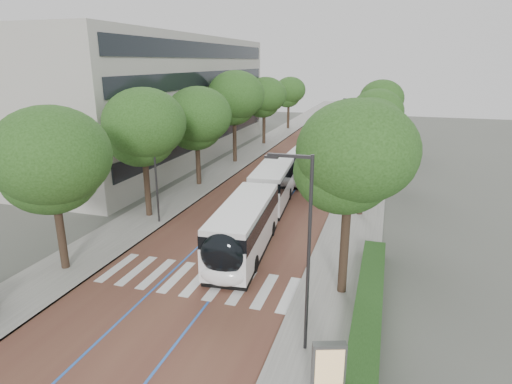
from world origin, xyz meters
TOP-DOWN VIEW (x-y plane):
  - ground at (0.00, 0.00)m, footprint 160.00×160.00m
  - road at (0.00, 40.00)m, footprint 11.00×140.00m
  - sidewalk_left at (-7.50, 40.00)m, footprint 4.00×140.00m
  - sidewalk_right at (7.50, 40.00)m, footprint 4.00×140.00m
  - kerb_left at (-5.60, 40.00)m, footprint 0.20×140.00m
  - kerb_right at (5.60, 40.00)m, footprint 0.20×140.00m
  - zebra_crossing at (0.20, 1.00)m, footprint 10.55×3.60m
  - lane_line_left at (-1.60, 40.00)m, footprint 0.12×126.00m
  - lane_line_right at (1.60, 40.00)m, footprint 0.12×126.00m
  - office_building at (-19.47, 28.00)m, footprint 18.11×40.00m
  - hedge at (9.10, 0.00)m, footprint 1.20×14.00m
  - streetlight_near at (6.62, -3.00)m, footprint 1.82×0.20m
  - streetlight_far at (6.62, 22.00)m, footprint 1.82×0.20m
  - lamp_post_left at (-6.10, 8.00)m, footprint 0.14×0.14m
  - trees_left at (-7.50, 22.83)m, footprint 6.35×60.62m
  - trees_right at (7.70, 23.35)m, footprint 5.92×47.74m
  - lead_bus at (1.16, 8.82)m, footprint 4.03×18.54m
  - bus_queued_0 at (1.77, 24.45)m, footprint 2.56×12.40m
  - bus_queued_1 at (2.03, 38.17)m, footprint 3.17×12.51m
  - bus_queued_2 at (1.58, 51.11)m, footprint 3.09×12.50m
  - bus_queued_3 at (2.23, 63.61)m, footprint 2.76×12.44m
  - ad_panel at (8.06, -5.63)m, footprint 1.16×0.65m

SIDE VIEW (x-z plane):
  - ground at x=0.00m, z-range 0.00..0.00m
  - road at x=0.00m, z-range 0.00..0.02m
  - lane_line_left at x=-1.60m, z-range 0.02..0.03m
  - lane_line_right at x=1.60m, z-range 0.02..0.03m
  - zebra_crossing at x=0.20m, z-range 0.02..0.03m
  - sidewalk_left at x=-7.50m, z-range 0.00..0.12m
  - sidewalk_right at x=7.50m, z-range 0.00..0.12m
  - kerb_left at x=-5.60m, z-range -0.01..0.13m
  - kerb_right at x=5.60m, z-range -0.01..0.13m
  - hedge at x=9.10m, z-range 0.12..0.92m
  - ad_panel at x=8.06m, z-range 0.18..2.51m
  - bus_queued_0 at x=1.77m, z-range 0.02..3.22m
  - bus_queued_1 at x=2.03m, z-range 0.02..3.22m
  - bus_queued_2 at x=1.58m, z-range 0.02..3.22m
  - bus_queued_3 at x=2.23m, z-range 0.02..3.22m
  - lead_bus at x=1.16m, z-range 0.03..3.23m
  - lamp_post_left at x=-6.10m, z-range 0.12..8.12m
  - streetlight_near at x=6.62m, z-range 0.82..8.82m
  - streetlight_far at x=6.62m, z-range 0.82..8.82m
  - trees_right at x=7.70m, z-range 1.52..10.67m
  - trees_left at x=-7.50m, z-range 1.45..11.22m
  - office_building at x=-19.47m, z-range 0.00..14.00m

